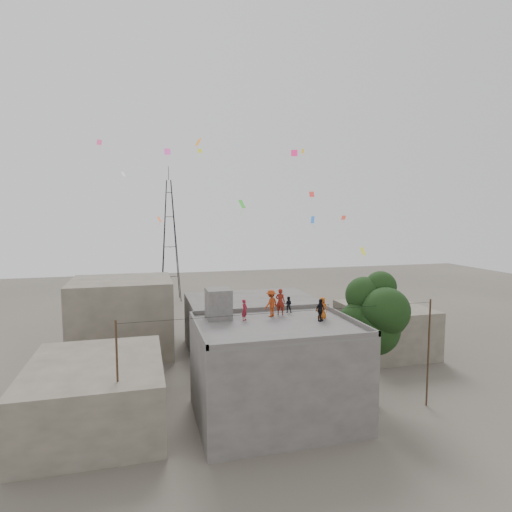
{
  "coord_description": "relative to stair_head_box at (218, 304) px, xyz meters",
  "views": [
    {
      "loc": [
        -8.01,
        -25.11,
        13.1
      ],
      "look_at": [
        -0.97,
        1.26,
        10.37
      ],
      "focal_mm": 30.0,
      "sensor_mm": 36.0,
      "label": 1
    }
  ],
  "objects": [
    {
      "name": "ground",
      "position": [
        3.2,
        -2.6,
        -7.1
      ],
      "size": [
        140.0,
        140.0,
        0.0
      ],
      "primitive_type": "plane",
      "color": "#4B463E",
      "rests_on": "ground"
    },
    {
      "name": "main_building",
      "position": [
        3.2,
        -2.6,
        -4.05
      ],
      "size": [
        10.0,
        8.0,
        6.1
      ],
      "color": "#4F4C49",
      "rests_on": "ground"
    },
    {
      "name": "parapet",
      "position": [
        3.2,
        -2.6,
        -0.85
      ],
      "size": [
        10.0,
        8.0,
        0.3
      ],
      "color": "#4F4C49",
      "rests_on": "main_building"
    },
    {
      "name": "stair_head_box",
      "position": [
        0.0,
        0.0,
        0.0
      ],
      "size": [
        1.6,
        1.8,
        2.0
      ],
      "primitive_type": "cube",
      "color": "#4F4C49",
      "rests_on": "main_building"
    },
    {
      "name": "neighbor_west",
      "position": [
        -7.8,
        -0.6,
        -5.1
      ],
      "size": [
        8.0,
        10.0,
        4.0
      ],
      "primitive_type": "cube",
      "color": "#595346",
      "rests_on": "ground"
    },
    {
      "name": "neighbor_north",
      "position": [
        5.2,
        11.4,
        -4.6
      ],
      "size": [
        12.0,
        9.0,
        5.0
      ],
      "primitive_type": "cube",
      "color": "#4F4C49",
      "rests_on": "ground"
    },
    {
      "name": "neighbor_northwest",
      "position": [
        -6.8,
        13.4,
        -3.6
      ],
      "size": [
        9.0,
        8.0,
        7.0
      ],
      "primitive_type": "cube",
      "color": "#595346",
      "rests_on": "ground"
    },
    {
      "name": "neighbor_east",
      "position": [
        17.2,
        7.4,
        -4.9
      ],
      "size": [
        7.0,
        8.0,
        4.4
      ],
      "primitive_type": "cube",
      "color": "#595346",
      "rests_on": "ground"
    },
    {
      "name": "tree",
      "position": [
        10.57,
        -2.0,
        -1.0
      ],
      "size": [
        4.9,
        4.6,
        9.1
      ],
      "color": "black",
      "rests_on": "ground"
    },
    {
      "name": "utility_line",
      "position": [
        3.7,
        -3.85,
        -3.27
      ],
      "size": [
        20.12,
        0.62,
        7.4
      ],
      "color": "black",
      "rests_on": "ground"
    },
    {
      "name": "transmission_tower",
      "position": [
        -0.8,
        37.4,
        1.97
      ],
      "size": [
        2.97,
        2.97,
        20.01
      ],
      "color": "black",
      "rests_on": "ground"
    },
    {
      "name": "person_red_adult",
      "position": [
        4.31,
        -0.07,
        -0.09
      ],
      "size": [
        0.8,
        0.73,
        1.83
      ],
      "primitive_type": "imported",
      "rotation": [
        0.0,
        0.0,
        2.56
      ],
      "color": "maroon",
      "rests_on": "main_building"
    },
    {
      "name": "person_orange_child",
      "position": [
        6.7,
        -1.8,
        -0.28
      ],
      "size": [
        0.83,
        0.81,
        1.44
      ],
      "primitive_type": "imported",
      "rotation": [
        0.0,
        0.0,
        -0.73
      ],
      "color": "#C05615",
      "rests_on": "main_building"
    },
    {
      "name": "person_dark_child",
      "position": [
        5.08,
        0.47,
        -0.43
      ],
      "size": [
        0.69,
        0.63,
        1.14
      ],
      "primitive_type": "imported",
      "rotation": [
        0.0,
        0.0,
        2.7
      ],
      "color": "black",
      "rests_on": "main_building"
    },
    {
      "name": "person_dark_adult",
      "position": [
        6.26,
        -2.43,
        -0.26
      ],
      "size": [
        0.93,
        0.73,
        1.47
      ],
      "primitive_type": "imported",
      "rotation": [
        0.0,
        0.0,
        0.51
      ],
      "color": "black",
      "rests_on": "main_building"
    },
    {
      "name": "person_orange_adult",
      "position": [
        3.55,
        -0.39,
        -0.08
      ],
      "size": [
        1.36,
        1.24,
        1.83
      ],
      "primitive_type": "imported",
      "rotation": [
        0.0,
        0.0,
        -2.53
      ],
      "color": "#973311",
      "rests_on": "main_building"
    },
    {
      "name": "person_red_child",
      "position": [
        1.56,
        -0.95,
        -0.31
      ],
      "size": [
        0.58,
        0.6,
        1.38
      ],
      "primitive_type": "imported",
      "rotation": [
        0.0,
        0.0,
        0.86
      ],
      "color": "maroon",
      "rests_on": "main_building"
    },
    {
      "name": "kites",
      "position": [
        3.62,
        4.43,
        8.12
      ],
      "size": [
        19.6,
        16.55,
        9.75
      ],
      "color": "#FF581A",
      "rests_on": "ground"
    }
  ]
}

